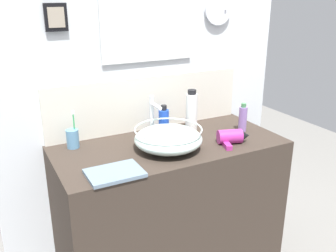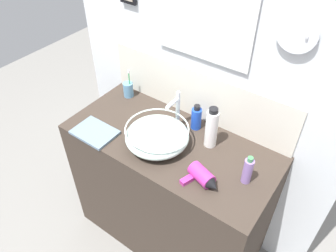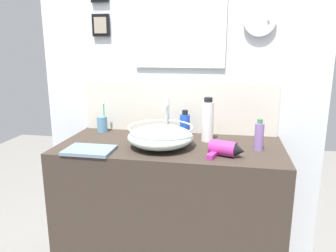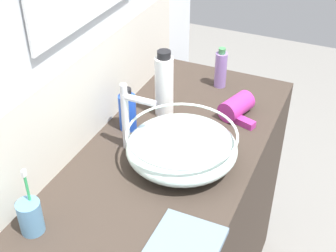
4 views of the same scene
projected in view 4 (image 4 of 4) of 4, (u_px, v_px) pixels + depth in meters
name	position (u px, v px, depth m)	size (l,w,h in m)	color
vanity_counter	(169.00, 245.00, 1.74)	(1.17, 0.54, 0.90)	#382D26
back_panel	(78.00, 42.00, 1.40)	(1.68, 0.10, 2.43)	silver
glass_bowl_sink	(182.00, 147.00, 1.40)	(0.34, 0.34, 0.11)	silver
faucet	(129.00, 113.00, 1.41)	(0.02, 0.11, 0.23)	silver
hair_drier	(239.00, 106.00, 1.63)	(0.18, 0.14, 0.07)	#B22D8C
toothbrush_cup	(30.00, 217.00, 1.18)	(0.06, 0.06, 0.19)	#598CB2
shampoo_bottle	(127.00, 111.00, 1.54)	(0.06, 0.06, 0.15)	blue
soap_dispenser	(164.00, 85.00, 1.59)	(0.06, 0.06, 0.24)	white
spray_bottle	(221.00, 69.00, 1.77)	(0.05, 0.05, 0.16)	#8C6BB2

